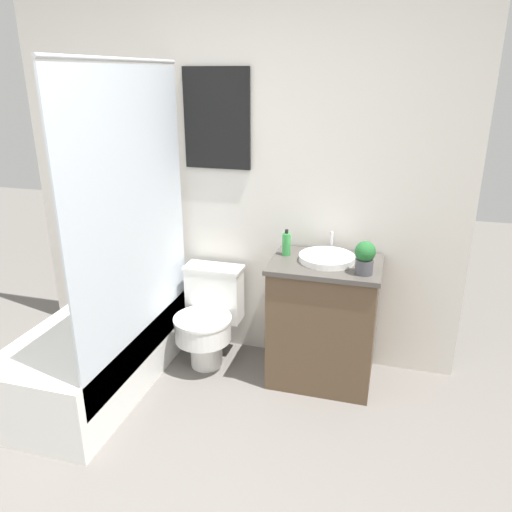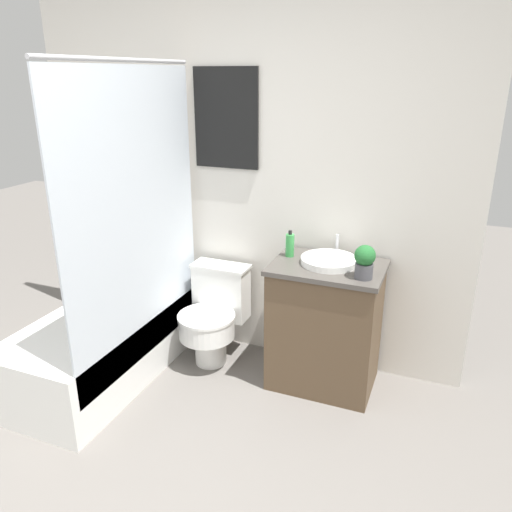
% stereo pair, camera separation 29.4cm
% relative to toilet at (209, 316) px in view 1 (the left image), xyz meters
% --- Properties ---
extents(wall_back, '(3.04, 0.07, 2.50)m').
position_rel_toilet_xyz_m(wall_back, '(0.10, 0.28, 0.92)').
color(wall_back, silver).
rests_on(wall_back, ground_plane).
extents(shower_area, '(0.67, 1.39, 1.98)m').
position_rel_toilet_xyz_m(shower_area, '(-0.56, -0.44, -0.07)').
color(shower_area, white).
rests_on(shower_area, ground_plane).
extents(toilet, '(0.40, 0.52, 0.66)m').
position_rel_toilet_xyz_m(toilet, '(0.00, 0.00, 0.00)').
color(toilet, white).
rests_on(toilet, ground_plane).
extents(vanity, '(0.68, 0.49, 0.82)m').
position_rel_toilet_xyz_m(vanity, '(0.78, -0.00, 0.07)').
color(vanity, brown).
rests_on(vanity, ground_plane).
extents(sink, '(0.34, 0.38, 0.13)m').
position_rel_toilet_xyz_m(sink, '(0.78, 0.02, 0.50)').
color(sink, white).
rests_on(sink, vanity).
extents(soap_bottle, '(0.05, 0.05, 0.17)m').
position_rel_toilet_xyz_m(soap_bottle, '(0.52, 0.06, 0.55)').
color(soap_bottle, green).
rests_on(soap_bottle, vanity).
extents(potted_plant, '(0.12, 0.12, 0.20)m').
position_rel_toilet_xyz_m(potted_plant, '(1.02, -0.13, 0.58)').
color(potted_plant, '#4C4C51').
rests_on(potted_plant, vanity).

